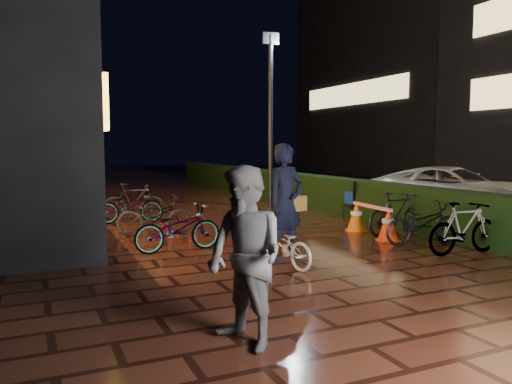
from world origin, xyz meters
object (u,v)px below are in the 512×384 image
cyclist (284,222)px  cart_assembly (354,199)px  bystander_person (245,257)px  traffic_barrier (371,220)px  van (453,189)px

cyclist → cart_assembly: cyclist is taller
bystander_person → cart_assembly: size_ratio=1.69×
traffic_barrier → cart_assembly: size_ratio=1.60×
bystander_person → cyclist: (1.78, 2.62, -0.15)m
van → cart_assembly: size_ratio=4.54×
traffic_barrier → cart_assembly: cart_assembly is taller
bystander_person → cart_assembly: bystander_person is taller
van → cyclist: (-7.38, -3.70, 0.07)m
cyclist → traffic_barrier: (2.96, 1.66, -0.39)m
cyclist → cart_assembly: size_ratio=1.89×
cyclist → traffic_barrier: size_ratio=1.19×
traffic_barrier → bystander_person: bearing=-137.9°
cyclist → cart_assembly: bearing=43.1°
cyclist → traffic_barrier: bearing=29.2°
traffic_barrier → cyclist: bearing=-150.8°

